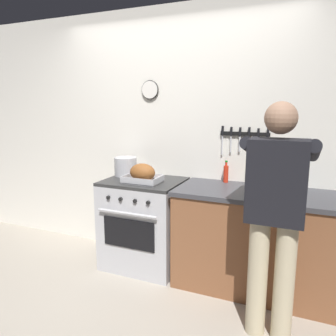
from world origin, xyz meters
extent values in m
plane|color=#A89E8E|center=(0.00, 0.00, 0.00)|extent=(8.00, 8.00, 0.00)
cube|color=white|center=(0.00, 1.35, 1.30)|extent=(6.00, 0.10, 2.60)
cube|color=black|center=(0.70, 1.29, 1.37)|extent=(0.46, 0.02, 0.04)
cube|color=silver|center=(0.49, 1.28, 1.25)|extent=(0.01, 0.00, 0.19)
cube|color=black|center=(0.49, 1.28, 1.39)|extent=(0.02, 0.02, 0.09)
cube|color=silver|center=(0.58, 1.28, 1.26)|extent=(0.01, 0.00, 0.16)
cube|color=black|center=(0.58, 1.28, 1.39)|extent=(0.02, 0.02, 0.08)
cube|color=silver|center=(0.66, 1.28, 1.27)|extent=(0.02, 0.00, 0.15)
cube|color=black|center=(0.66, 1.28, 1.39)|extent=(0.02, 0.02, 0.08)
cube|color=silver|center=(0.75, 1.28, 1.29)|extent=(0.02, 0.00, 0.11)
cube|color=black|center=(0.75, 1.28, 1.39)|extent=(0.02, 0.02, 0.08)
cube|color=silver|center=(0.83, 1.28, 1.25)|extent=(0.02, 0.00, 0.19)
cube|color=black|center=(0.83, 1.28, 1.38)|extent=(0.02, 0.02, 0.08)
cube|color=silver|center=(0.91, 1.28, 1.29)|extent=(0.02, 0.00, 0.12)
cube|color=black|center=(0.91, 1.28, 1.39)|extent=(0.02, 0.02, 0.08)
cylinder|color=white|center=(-0.28, 1.28, 1.79)|extent=(0.18, 0.02, 0.18)
torus|color=black|center=(-0.28, 1.28, 1.79)|extent=(0.19, 0.02, 0.19)
cube|color=brown|center=(1.20, 0.99, 0.43)|extent=(2.00, 0.62, 0.86)
cube|color=#3D3D42|center=(1.20, 0.99, 0.88)|extent=(2.03, 0.65, 0.04)
cube|color=#BCBCC1|center=(-0.22, 0.99, 0.43)|extent=(0.76, 0.62, 0.87)
cube|color=black|center=(-0.22, 0.67, 0.45)|extent=(0.53, 0.01, 0.28)
cube|color=#2D2D2D|center=(-0.22, 0.99, 0.89)|extent=(0.76, 0.62, 0.03)
cylinder|color=black|center=(-0.43, 0.67, 0.78)|extent=(0.04, 0.02, 0.04)
cylinder|color=black|center=(-0.30, 0.67, 0.78)|extent=(0.04, 0.02, 0.04)
cylinder|color=black|center=(-0.14, 0.67, 0.78)|extent=(0.04, 0.02, 0.04)
cylinder|color=black|center=(-0.01, 0.67, 0.78)|extent=(0.04, 0.02, 0.04)
cylinder|color=silver|center=(-0.22, 0.65, 0.66)|extent=(0.61, 0.02, 0.02)
cylinder|color=#C6B793|center=(1.00, 0.39, 0.43)|extent=(0.14, 0.14, 0.86)
cylinder|color=#C6B793|center=(1.18, 0.39, 0.43)|extent=(0.14, 0.14, 0.86)
cube|color=black|center=(1.09, 0.39, 1.14)|extent=(0.38, 0.22, 0.56)
sphere|color=#9E755B|center=(1.09, 0.39, 1.55)|extent=(0.21, 0.21, 0.21)
cylinder|color=black|center=(0.88, 0.63, 1.32)|extent=(0.09, 0.55, 0.22)
cylinder|color=black|center=(1.30, 0.63, 1.32)|extent=(0.09, 0.55, 0.22)
cube|color=#B7B7BC|center=(-0.18, 0.89, 0.91)|extent=(0.34, 0.25, 0.01)
cube|color=#B7B7BC|center=(-0.18, 0.77, 0.94)|extent=(0.34, 0.01, 0.05)
cube|color=#B7B7BC|center=(-0.18, 1.02, 0.94)|extent=(0.34, 0.01, 0.05)
cube|color=#B7B7BC|center=(-0.35, 0.89, 0.94)|extent=(0.01, 0.25, 0.05)
cube|color=#B7B7BC|center=(-0.01, 0.89, 0.94)|extent=(0.01, 0.25, 0.05)
ellipsoid|color=brown|center=(-0.18, 0.89, 1.00)|extent=(0.26, 0.18, 0.17)
cylinder|color=#B7B7BC|center=(-0.49, 1.11, 1.00)|extent=(0.23, 0.23, 0.19)
cube|color=tan|center=(1.09, 0.95, 0.91)|extent=(0.36, 0.24, 0.02)
cylinder|color=#338CCC|center=(1.17, 1.11, 0.98)|extent=(0.07, 0.07, 0.16)
cylinder|color=#338CCC|center=(1.17, 1.11, 1.08)|extent=(0.03, 0.03, 0.04)
cylinder|color=white|center=(1.17, 1.11, 1.10)|extent=(0.04, 0.04, 0.01)
cylinder|color=red|center=(0.55, 1.22, 0.98)|extent=(0.05, 0.05, 0.16)
cylinder|color=red|center=(0.55, 1.22, 1.08)|extent=(0.02, 0.02, 0.04)
cylinder|color=#197219|center=(0.55, 1.22, 1.11)|extent=(0.02, 0.02, 0.01)
cylinder|color=black|center=(0.99, 1.14, 0.98)|extent=(0.06, 0.06, 0.15)
cylinder|color=black|center=(0.99, 1.14, 1.07)|extent=(0.03, 0.03, 0.03)
cylinder|color=#B21919|center=(0.99, 1.14, 1.09)|extent=(0.03, 0.03, 0.01)
cylinder|color=gold|center=(0.79, 1.24, 1.00)|extent=(0.07, 0.07, 0.20)
cylinder|color=gold|center=(0.79, 1.24, 1.12)|extent=(0.03, 0.03, 0.04)
cylinder|color=black|center=(0.79, 1.24, 1.15)|extent=(0.04, 0.04, 0.01)
camera|label=1|loc=(1.26, -1.84, 1.64)|focal=35.14mm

